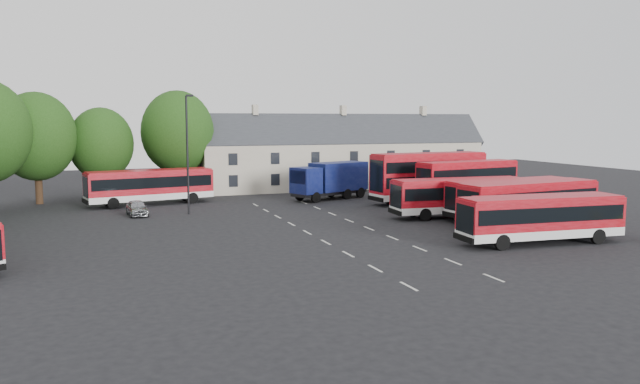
# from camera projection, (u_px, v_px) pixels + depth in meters

# --- Properties ---
(ground) EXTENTS (140.00, 140.00, 0.00)m
(ground) POSITION_uv_depth(u_px,v_px,m) (316.00, 237.00, 44.21)
(ground) COLOR black
(ground) RESTS_ON ground
(lane_markings) EXTENTS (5.15, 33.80, 0.01)m
(lane_markings) POSITION_uv_depth(u_px,v_px,m) (339.00, 230.00, 46.91)
(lane_markings) COLOR beige
(lane_markings) RESTS_ON ground
(treeline) EXTENTS (29.92, 32.59, 12.01)m
(treeline) POSITION_uv_depth(u_px,v_px,m) (20.00, 138.00, 54.62)
(treeline) COLOR black
(treeline) RESTS_ON ground
(terrace_houses) EXTENTS (35.70, 7.13, 10.06)m
(terrace_houses) POSITION_uv_depth(u_px,v_px,m) (343.00, 156.00, 76.51)
(terrace_houses) COLOR beige
(terrace_houses) RESTS_ON ground
(bus_row_a) EXTENTS (11.53, 3.34, 3.22)m
(bus_row_a) POSITION_uv_depth(u_px,v_px,m) (541.00, 215.00, 41.64)
(bus_row_a) COLOR silver
(bus_row_a) RESTS_ON ground
(bus_row_b) EXTENTS (10.71, 3.13, 2.99)m
(bus_row_b) POSITION_uv_depth(u_px,v_px,m) (545.00, 212.00, 44.08)
(bus_row_b) COLOR silver
(bus_row_b) RESTS_ON ground
(bus_row_c) EXTENTS (12.47, 4.22, 3.46)m
(bus_row_c) POSITION_uv_depth(u_px,v_px,m) (529.00, 199.00, 49.06)
(bus_row_c) COLOR silver
(bus_row_c) RESTS_ON ground
(bus_row_d) EXTENTS (12.00, 3.90, 3.33)m
(bus_row_d) POSITION_uv_depth(u_px,v_px,m) (511.00, 195.00, 52.21)
(bus_row_d) COLOR silver
(bus_row_d) RESTS_ON ground
(bus_row_e) EXTENTS (11.86, 3.38, 3.32)m
(bus_row_e) POSITION_uv_depth(u_px,v_px,m) (459.00, 194.00, 53.23)
(bus_row_e) COLOR silver
(bus_row_e) RESTS_ON ground
(bus_dd_south) EXTENTS (10.95, 4.20, 4.38)m
(bus_dd_south) POSITION_uv_depth(u_px,v_px,m) (467.00, 181.00, 59.60)
(bus_dd_south) COLOR silver
(bus_dd_south) RESTS_ON ground
(bus_dd_north) EXTENTS (12.46, 4.10, 5.01)m
(bus_dd_north) POSITION_uv_depth(u_px,v_px,m) (429.00, 174.00, 62.51)
(bus_dd_north) COLOR silver
(bus_dd_north) RESTS_ON ground
(bus_north) EXTENTS (12.40, 5.11, 3.42)m
(bus_north) POSITION_uv_depth(u_px,v_px,m) (150.00, 184.00, 61.04)
(bus_north) COLOR silver
(bus_north) RESTS_ON ground
(box_truck) EXTENTS (9.14, 5.83, 3.83)m
(box_truck) POSITION_uv_depth(u_px,v_px,m) (331.00, 179.00, 65.40)
(box_truck) COLOR black
(box_truck) RESTS_ON ground
(silver_car) EXTENTS (1.91, 4.07, 1.35)m
(silver_car) POSITION_uv_depth(u_px,v_px,m) (137.00, 208.00, 54.24)
(silver_car) COLOR #96989D
(silver_car) RESTS_ON ground
(lamppost) EXTENTS (0.73, 0.35, 10.48)m
(lamppost) POSITION_uv_depth(u_px,v_px,m) (188.00, 151.00, 54.44)
(lamppost) COLOR black
(lamppost) RESTS_ON ground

